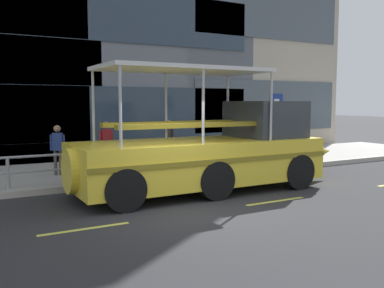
{
  "coord_description": "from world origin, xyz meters",
  "views": [
    {
      "loc": [
        -4.53,
        -8.66,
        2.47
      ],
      "look_at": [
        1.28,
        1.72,
        1.3
      ],
      "focal_mm": 39.82,
      "sensor_mm": 36.0,
      "label": 1
    }
  ],
  "objects_px": {
    "pedestrian_near_stern": "(58,145)",
    "pedestrian_near_bow": "(238,135)",
    "duck_tour_boat": "(215,152)",
    "pedestrian_mid_right": "(106,141)",
    "pedestrian_mid_left": "(169,138)",
    "parking_sign": "(276,116)"
  },
  "relations": [
    {
      "from": "duck_tour_boat",
      "to": "pedestrian_mid_left",
      "type": "distance_m",
      "value": 3.65
    },
    {
      "from": "parking_sign",
      "to": "pedestrian_near_bow",
      "type": "distance_m",
      "value": 1.58
    },
    {
      "from": "duck_tour_boat",
      "to": "pedestrian_mid_right",
      "type": "bearing_deg",
      "value": 119.6
    },
    {
      "from": "pedestrian_mid_left",
      "to": "pedestrian_near_stern",
      "type": "distance_m",
      "value": 3.93
    },
    {
      "from": "duck_tour_boat",
      "to": "pedestrian_near_stern",
      "type": "distance_m",
      "value": 5.06
    },
    {
      "from": "pedestrian_mid_left",
      "to": "pedestrian_near_bow",
      "type": "bearing_deg",
      "value": -7.6
    },
    {
      "from": "pedestrian_near_stern",
      "to": "pedestrian_near_bow",
      "type": "bearing_deg",
      "value": -2.59
    },
    {
      "from": "pedestrian_near_bow",
      "to": "pedestrian_mid_left",
      "type": "bearing_deg",
      "value": 172.4
    },
    {
      "from": "pedestrian_near_bow",
      "to": "pedestrian_mid_right",
      "type": "bearing_deg",
      "value": 176.79
    },
    {
      "from": "pedestrian_near_bow",
      "to": "pedestrian_mid_right",
      "type": "xyz_separation_m",
      "value": [
        -5.13,
        0.29,
        -0.03
      ]
    },
    {
      "from": "pedestrian_mid_left",
      "to": "parking_sign",
      "type": "bearing_deg",
      "value": -18.14
    },
    {
      "from": "pedestrian_near_bow",
      "to": "pedestrian_mid_left",
      "type": "height_order",
      "value": "pedestrian_near_bow"
    },
    {
      "from": "pedestrian_near_stern",
      "to": "pedestrian_mid_right",
      "type": "bearing_deg",
      "value": -0.58
    },
    {
      "from": "pedestrian_mid_left",
      "to": "pedestrian_near_stern",
      "type": "xyz_separation_m",
      "value": [
        -3.93,
        -0.07,
        -0.04
      ]
    },
    {
      "from": "duck_tour_boat",
      "to": "pedestrian_mid_right",
      "type": "relative_size",
      "value": 5.23
    },
    {
      "from": "duck_tour_boat",
      "to": "pedestrian_near_bow",
      "type": "bearing_deg",
      "value": 46.41
    },
    {
      "from": "pedestrian_near_bow",
      "to": "pedestrian_near_stern",
      "type": "xyz_separation_m",
      "value": [
        -6.7,
        0.3,
        -0.08
      ]
    },
    {
      "from": "duck_tour_boat",
      "to": "pedestrian_mid_right",
      "type": "distance_m",
      "value": 4.09
    },
    {
      "from": "parking_sign",
      "to": "pedestrian_mid_right",
      "type": "height_order",
      "value": "parking_sign"
    },
    {
      "from": "pedestrian_mid_right",
      "to": "duck_tour_boat",
      "type": "bearing_deg",
      "value": -60.4
    },
    {
      "from": "duck_tour_boat",
      "to": "pedestrian_near_stern",
      "type": "height_order",
      "value": "duck_tour_boat"
    },
    {
      "from": "pedestrian_near_bow",
      "to": "pedestrian_mid_right",
      "type": "height_order",
      "value": "pedestrian_near_bow"
    }
  ]
}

